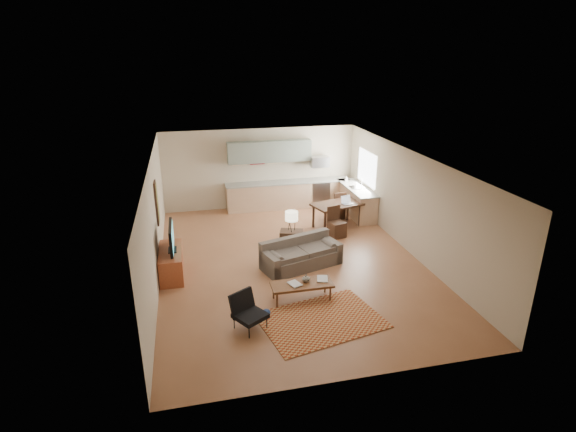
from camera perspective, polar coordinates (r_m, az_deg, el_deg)
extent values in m
plane|color=#955C3B|center=(11.62, 0.33, -5.83)|extent=(9.00, 9.00, 0.00)
plane|color=white|center=(10.70, 0.36, 7.25)|extent=(9.00, 9.00, 0.00)
plane|color=#C2B49A|center=(15.31, -3.55, 6.06)|extent=(6.50, 0.00, 6.50)
plane|color=#C2B49A|center=(7.20, 8.79, -11.58)|extent=(6.50, 0.00, 6.50)
plane|color=#C2B49A|center=(10.85, -16.60, -0.90)|extent=(0.00, 9.00, 9.00)
plane|color=#C2B49A|center=(12.21, 15.37, 1.60)|extent=(0.00, 9.00, 9.00)
cube|color=#A5A8AD|center=(15.69, 3.94, 3.00)|extent=(0.62, 0.62, 0.90)
cube|color=#A5A8AD|center=(15.42, 4.02, 6.92)|extent=(0.62, 0.40, 0.35)
cube|color=gray|center=(15.06, -2.36, 8.19)|extent=(2.80, 0.34, 0.70)
cube|color=white|center=(14.74, 9.98, 6.03)|extent=(0.02, 1.40, 1.05)
cube|color=#953015|center=(9.31, 4.25, -13.06)|extent=(2.65, 2.10, 0.02)
imported|color=maroon|center=(9.67, 0.31, -8.80)|extent=(0.42, 0.44, 0.03)
imported|color=navy|center=(9.96, 3.72, -7.95)|extent=(0.40, 0.44, 0.02)
imported|color=black|center=(9.81, 2.31, -7.88)|extent=(0.24, 0.24, 0.18)
imported|color=#FFE6C3|center=(15.40, 7.42, 4.73)|extent=(0.10, 0.10, 0.19)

